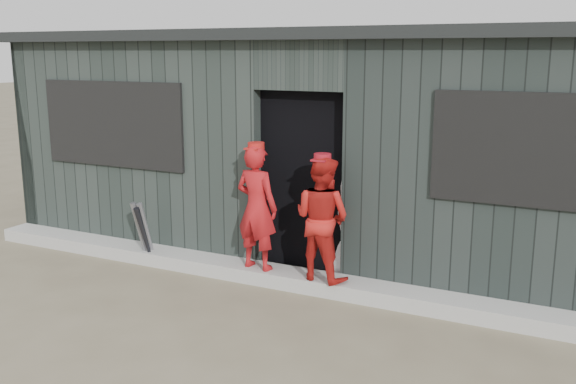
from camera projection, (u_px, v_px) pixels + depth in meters
The scene contains 9 objects.
ground at pixel (188, 358), 5.10m from camera, with size 80.00×80.00×0.00m, color brown.
curb at pixel (289, 278), 6.68m from camera, with size 8.00×0.36×0.15m, color #A2A19D.
bat_left at pixel (147, 233), 7.29m from camera, with size 0.07×0.07×0.75m, color gray.
bat_mid at pixel (140, 233), 7.28m from camera, with size 0.07×0.07×0.74m, color slate.
bat_right at pixel (145, 236), 7.19m from camera, with size 0.07×0.07×0.75m, color black.
player_red_left at pixel (257, 208), 6.64m from camera, with size 0.48×0.31×1.31m, color #AB1518.
player_red_right at pixel (322, 218), 6.34m from camera, with size 0.61×0.47×1.25m, color red.
player_grey_back at pixel (353, 228), 6.69m from camera, with size 0.57×0.37×1.17m, color silver.
dugout at pixel (349, 143), 7.90m from camera, with size 8.30×3.30×2.62m.
Camera 1 is at (2.80, -3.86, 2.38)m, focal length 40.00 mm.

